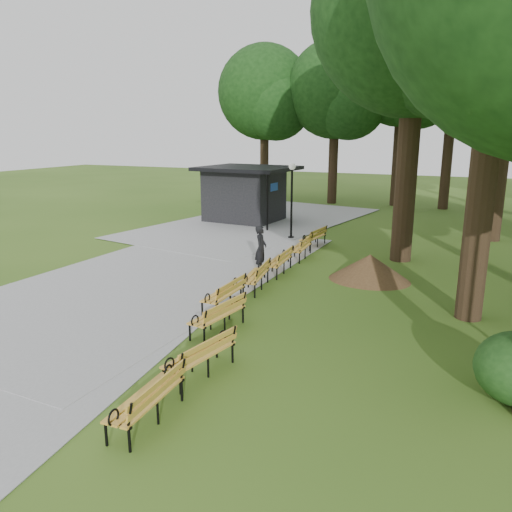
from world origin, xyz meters
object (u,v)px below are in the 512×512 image
at_px(dirt_mound, 370,267).
at_px(bench_4, 255,276).
at_px(lamp_post, 292,185).
at_px(lawn_tree_2, 418,9).
at_px(bench_5, 278,261).
at_px(person, 261,249).
at_px(bench_2, 217,315).
at_px(bench_6, 300,247).
at_px(bench_1, 200,355).
at_px(kiosk, 244,194).
at_px(bench_7, 313,237).
at_px(bench_0, 146,399).
at_px(bench_3, 223,294).

height_order(dirt_mound, bench_4, dirt_mound).
height_order(lamp_post, lawn_tree_2, lawn_tree_2).
bearing_deg(bench_5, bench_4, -3.34).
relative_size(person, bench_2, 0.88).
distance_m(person, dirt_mound, 3.84).
height_order(bench_5, bench_6, same).
distance_m(person, bench_1, 7.96).
distance_m(bench_1, bench_2, 2.31).
bearing_deg(kiosk, bench_7, -36.42).
distance_m(bench_5, lawn_tree_2, 10.07).
distance_m(bench_6, lawn_tree_2, 9.46).
bearing_deg(bench_1, lawn_tree_2, 178.94).
bearing_deg(bench_6, bench_0, 3.12).
xyz_separation_m(kiosk, bench_4, (5.70, -11.34, -1.09)).
bearing_deg(bench_0, kiosk, -162.26).
bearing_deg(person, dirt_mound, -92.68).
distance_m(kiosk, bench_5, 10.96).
distance_m(kiosk, bench_4, 12.74).
bearing_deg(bench_1, bench_5, -159.66).
relative_size(bench_4, bench_7, 1.00).
height_order(kiosk, bench_4, kiosk).
bearing_deg(bench_6, dirt_mound, 55.61).
height_order(kiosk, lawn_tree_2, lawn_tree_2).
relative_size(lamp_post, bench_2, 1.85).
bearing_deg(bench_6, bench_1, 4.10).
relative_size(dirt_mound, bench_2, 1.21).
xyz_separation_m(dirt_mound, bench_0, (-1.80, -10.09, -0.01)).
bearing_deg(dirt_mound, bench_4, -141.36).
bearing_deg(bench_5, bench_3, -4.76).
relative_size(bench_3, bench_7, 1.00).
xyz_separation_m(bench_6, bench_7, (-0.12, 2.08, 0.00)).
relative_size(person, bench_3, 0.88).
bearing_deg(bench_1, lamp_post, -157.06).
bearing_deg(dirt_mound, kiosk, 134.98).
xyz_separation_m(dirt_mound, bench_1, (-1.83, -8.22, -0.01)).
bearing_deg(bench_6, bench_7, 179.89).
bearing_deg(bench_0, person, -170.91).
bearing_deg(bench_4, bench_7, 172.34).
bearing_deg(bench_6, person, -18.40).
xyz_separation_m(bench_0, bench_6, (-1.34, 11.98, 0.00)).
xyz_separation_m(lamp_post, bench_4, (1.62, -7.83, -2.06)).
bearing_deg(bench_3, lawn_tree_2, 154.54).
height_order(lamp_post, bench_0, lamp_post).
height_order(person, bench_3, person).
xyz_separation_m(bench_2, bench_7, (-0.67, 10.01, 0.00)).
bearing_deg(bench_6, bench_3, -4.04).
xyz_separation_m(bench_3, bench_6, (0.09, 6.38, 0.00)).
relative_size(bench_3, bench_6, 1.00).
bearing_deg(bench_7, bench_6, 9.27).
distance_m(lamp_post, bench_7, 2.88).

